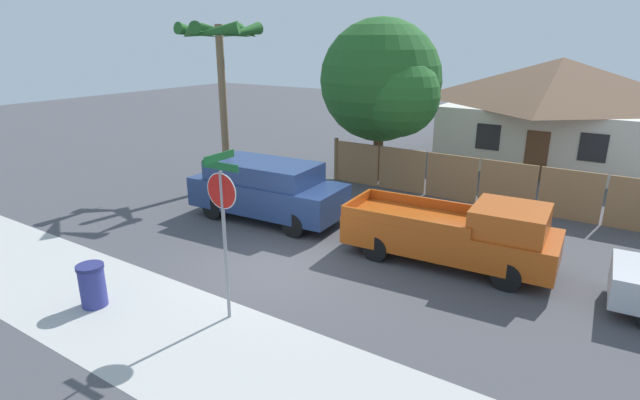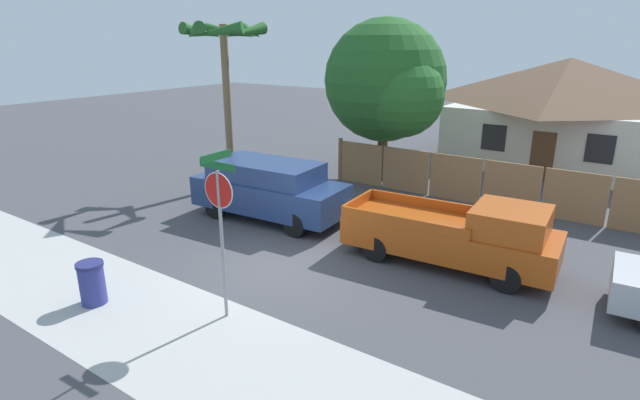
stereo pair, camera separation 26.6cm
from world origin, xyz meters
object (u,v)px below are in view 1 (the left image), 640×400
palm_tree (220,46)px  orange_pickup (458,234)px  stop_sign (223,209)px  oak_tree (384,84)px  red_suv (267,189)px  trash_bin (92,285)px  house (557,109)px

palm_tree → orange_pickup: size_ratio=1.14×
orange_pickup → stop_sign: size_ratio=1.53×
oak_tree → stop_sign: bearing=-79.5°
red_suv → orange_pickup: size_ratio=0.94×
red_suv → trash_bin: red_suv is taller
orange_pickup → trash_bin: size_ratio=5.59×
orange_pickup → stop_sign: stop_sign is taller
palm_tree → orange_pickup: 11.08m
red_suv → stop_sign: stop_sign is taller
oak_tree → stop_sign: 11.47m
house → trash_bin: size_ratio=9.96×
trash_bin → house: bearing=73.5°
orange_pickup → stop_sign: 6.20m
house → stop_sign: house is taller
red_suv → orange_pickup: (6.23, 0.02, -0.18)m
house → red_suv: size_ratio=1.89×
orange_pickup → trash_bin: bearing=-136.3°
red_suv → house: bearing=61.7°
house → red_suv: 14.94m
oak_tree → trash_bin: 12.93m
house → red_suv: bearing=-114.6°
house → stop_sign: (-3.08, -18.63, -0.07)m
oak_tree → red_suv: 6.79m
palm_tree → trash_bin: 10.54m
stop_sign → house: bearing=78.8°
house → orange_pickup: 13.59m
stop_sign → oak_tree: bearing=98.8°
house → palm_tree: size_ratio=1.57×
oak_tree → palm_tree: size_ratio=1.04×
oak_tree → orange_pickup: (5.20, -6.04, -3.06)m
house → orange_pickup: house is taller
orange_pickup → red_suv: bearing=176.6°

